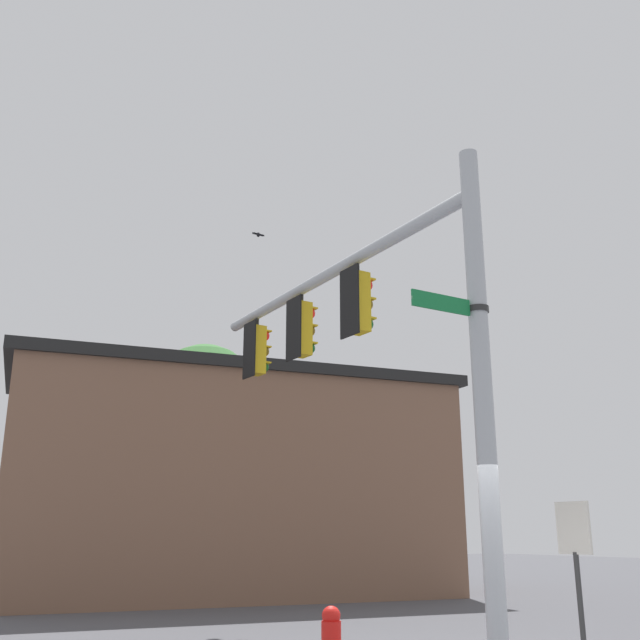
{
  "coord_description": "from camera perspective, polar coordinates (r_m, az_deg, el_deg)",
  "views": [
    {
      "loc": [
        6.91,
        -6.83,
        1.68
      ],
      "look_at": [
        -4.17,
        0.11,
        5.45
      ],
      "focal_mm": 41.43,
      "sensor_mm": 36.0,
      "label": 1
    }
  ],
  "objects": [
    {
      "name": "mast_arm",
      "position": [
        13.73,
        0.31,
        3.35
      ],
      "size": [
        8.06,
        0.43,
        0.22
      ],
      "primitive_type": "cylinder",
      "rotation": [
        0.0,
        1.57,
        3.12
      ],
      "color": "#ADB2B7"
    },
    {
      "name": "tree_by_storefront",
      "position": [
        23.57,
        -8.94,
        -6.21
      ],
      "size": [
        3.48,
        3.48,
        7.45
      ],
      "color": "#4C3823",
      "rests_on": "ground"
    },
    {
      "name": "traffic_light_mid_outer",
      "position": [
        15.91,
        -4.87,
        -2.35
      ],
      "size": [
        0.54,
        0.49,
        1.31
      ],
      "color": "black"
    },
    {
      "name": "historical_marker",
      "position": [
        12.02,
        19.14,
        -16.57
      ],
      "size": [
        0.6,
        0.08,
        2.13
      ],
      "color": "#333333",
      "rests_on": "ground"
    },
    {
      "name": "bird_flying",
      "position": [
        19.36,
        -4.79,
        6.59
      ],
      "size": [
        0.26,
        0.31,
        0.09
      ],
      "color": "black"
    },
    {
      "name": "storefront_building",
      "position": [
        21.65,
        -7.22,
        -12.42
      ],
      "size": [
        8.94,
        13.22,
        6.01
      ],
      "color": "brown",
      "rests_on": "ground"
    },
    {
      "name": "signal_pole",
      "position": [
        9.87,
        12.46,
        -5.37
      ],
      "size": [
        0.26,
        0.26,
        6.91
      ],
      "primitive_type": "cylinder",
      "color": "#ADB2B7",
      "rests_on": "ground"
    },
    {
      "name": "traffic_light_nearest_pole",
      "position": [
        12.59,
        3.01,
        1.34
      ],
      "size": [
        0.54,
        0.49,
        1.31
      ],
      "color": "black"
    },
    {
      "name": "street_name_sign",
      "position": [
        9.93,
        10.79,
        1.03
      ],
      "size": [
        0.3,
        1.26,
        0.22
      ],
      "color": "#147238"
    },
    {
      "name": "traffic_light_mid_inner",
      "position": [
        14.21,
        -1.39,
        -0.72
      ],
      "size": [
        0.54,
        0.49,
        1.31
      ],
      "color": "black"
    }
  ]
}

